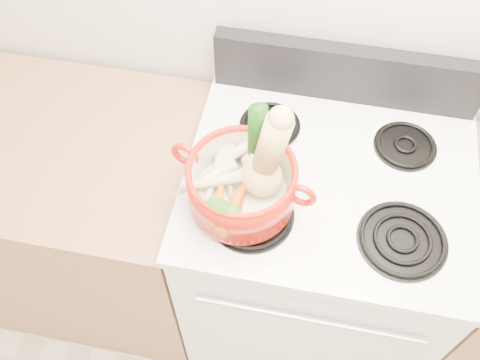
% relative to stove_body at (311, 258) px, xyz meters
% --- Properties ---
extents(stove_body, '(0.76, 0.65, 0.92)m').
position_rel_stove_body_xyz_m(stove_body, '(0.00, 0.00, 0.00)').
color(stove_body, silver).
rests_on(stove_body, floor).
extents(cooktop, '(0.78, 0.67, 0.03)m').
position_rel_stove_body_xyz_m(cooktop, '(0.00, 0.00, 0.47)').
color(cooktop, silver).
rests_on(cooktop, stove_body).
extents(control_backsplash, '(0.76, 0.05, 0.18)m').
position_rel_stove_body_xyz_m(control_backsplash, '(0.00, 0.30, 0.58)').
color(control_backsplash, black).
rests_on(control_backsplash, cooktop).
extents(oven_handle, '(0.60, 0.02, 0.02)m').
position_rel_stove_body_xyz_m(oven_handle, '(0.00, -0.34, 0.32)').
color(oven_handle, silver).
rests_on(oven_handle, stove_body).
extents(counter_left, '(1.36, 0.65, 0.90)m').
position_rel_stove_body_xyz_m(counter_left, '(-1.07, 0.00, -0.01)').
color(counter_left, '#966847').
rests_on(counter_left, floor).
extents(burner_front_left, '(0.22, 0.22, 0.02)m').
position_rel_stove_body_xyz_m(burner_front_left, '(-0.19, -0.16, 0.50)').
color(burner_front_left, black).
rests_on(burner_front_left, cooktop).
extents(burner_front_right, '(0.22, 0.22, 0.02)m').
position_rel_stove_body_xyz_m(burner_front_right, '(0.19, -0.16, 0.50)').
color(burner_front_right, black).
rests_on(burner_front_right, cooktop).
extents(burner_back_left, '(0.17, 0.17, 0.02)m').
position_rel_stove_body_xyz_m(burner_back_left, '(-0.19, 0.14, 0.50)').
color(burner_back_left, black).
rests_on(burner_back_left, cooktop).
extents(burner_back_right, '(0.17, 0.17, 0.02)m').
position_rel_stove_body_xyz_m(burner_back_right, '(0.19, 0.14, 0.50)').
color(burner_back_right, black).
rests_on(burner_back_right, cooktop).
extents(dutch_oven, '(0.32, 0.32, 0.13)m').
position_rel_stove_body_xyz_m(dutch_oven, '(-0.22, -0.13, 0.57)').
color(dutch_oven, '#9E160A').
rests_on(dutch_oven, burner_front_left).
extents(pot_handle_left, '(0.08, 0.03, 0.07)m').
position_rel_stove_body_xyz_m(pot_handle_left, '(-0.37, -0.10, 0.62)').
color(pot_handle_left, '#9E160A').
rests_on(pot_handle_left, dutch_oven).
extents(pot_handle_right, '(0.08, 0.03, 0.07)m').
position_rel_stove_body_xyz_m(pot_handle_right, '(-0.07, -0.16, 0.62)').
color(pot_handle_right, '#9E160A').
rests_on(pot_handle_right, dutch_oven).
extents(squash, '(0.19, 0.16, 0.29)m').
position_rel_stove_body_xyz_m(squash, '(-0.18, -0.10, 0.67)').
color(squash, '#DEB771').
rests_on(squash, dutch_oven).
extents(leek, '(0.06, 0.06, 0.29)m').
position_rel_stove_body_xyz_m(leek, '(-0.19, -0.08, 0.68)').
color(leek, silver).
rests_on(leek, dutch_oven).
extents(ginger, '(0.09, 0.07, 0.05)m').
position_rel_stove_body_xyz_m(ginger, '(-0.20, -0.04, 0.56)').
color(ginger, tan).
rests_on(ginger, dutch_oven).
extents(parsnip_0, '(0.05, 0.20, 0.06)m').
position_rel_stove_body_xyz_m(parsnip_0, '(-0.29, -0.11, 0.56)').
color(parsnip_0, beige).
rests_on(parsnip_0, dutch_oven).
extents(parsnip_1, '(0.17, 0.14, 0.05)m').
position_rel_stove_body_xyz_m(parsnip_1, '(-0.32, -0.12, 0.56)').
color(parsnip_1, beige).
rests_on(parsnip_1, dutch_oven).
extents(parsnip_2, '(0.07, 0.18, 0.05)m').
position_rel_stove_body_xyz_m(parsnip_2, '(-0.26, -0.07, 0.57)').
color(parsnip_2, beige).
rests_on(parsnip_2, dutch_oven).
extents(parsnip_3, '(0.19, 0.10, 0.06)m').
position_rel_stove_body_xyz_m(parsnip_3, '(-0.29, -0.13, 0.58)').
color(parsnip_3, beige).
rests_on(parsnip_3, dutch_oven).
extents(parsnip_4, '(0.16, 0.18, 0.06)m').
position_rel_stove_body_xyz_m(parsnip_4, '(-0.26, -0.05, 0.58)').
color(parsnip_4, beige).
rests_on(parsnip_4, dutch_oven).
extents(carrot_0, '(0.04, 0.15, 0.04)m').
position_rel_stove_body_xyz_m(carrot_0, '(-0.22, -0.19, 0.55)').
color(carrot_0, '#CE430A').
rests_on(carrot_0, dutch_oven).
extents(carrot_1, '(0.04, 0.16, 0.05)m').
position_rel_stove_body_xyz_m(carrot_1, '(-0.27, -0.17, 0.56)').
color(carrot_1, '#D8670A').
rests_on(carrot_1, dutch_oven).
extents(carrot_2, '(0.08, 0.20, 0.05)m').
position_rel_stove_body_xyz_m(carrot_2, '(-0.22, -0.17, 0.57)').
color(carrot_2, '#CD540A').
rests_on(carrot_2, dutch_oven).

